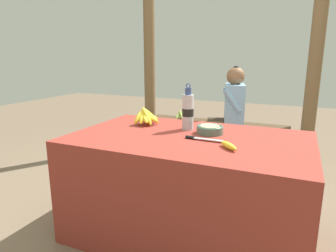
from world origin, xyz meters
name	(u,v)px	position (x,y,z in m)	size (l,w,h in m)	color
ground_plane	(187,232)	(0.00, 0.00, 0.00)	(12.00, 12.00, 0.00)	#75604C
market_counter	(188,186)	(0.00, 0.00, 0.34)	(1.50, 0.92, 0.69)	maroon
banana_bunch_ripe	(146,116)	(-0.41, 0.19, 0.75)	(0.17, 0.25, 0.14)	#4C381E
serving_bowl	(210,129)	(0.10, 0.12, 0.72)	(0.18, 0.18, 0.05)	#4C6B5B
water_bottle	(188,111)	(-0.07, 0.17, 0.82)	(0.08, 0.08, 0.32)	silver
loose_banana_front	(229,146)	(0.29, -0.16, 0.71)	(0.13, 0.14, 0.04)	yellow
knife	(199,138)	(0.08, -0.06, 0.70)	(0.24, 0.03, 0.02)	#BCBCC1
wooden_bench	(215,129)	(-0.23, 1.52, 0.37)	(1.60, 0.32, 0.45)	#4C3823
seated_vendor	(229,108)	(-0.07, 1.48, 0.63)	(0.45, 0.42, 1.08)	#473828
banana_bunch_green	(182,115)	(-0.63, 1.52, 0.50)	(0.15, 0.23, 0.11)	#4C381E
support_post_near	(149,51)	(-1.19, 1.78, 1.24)	(0.14, 0.14, 2.48)	brown
support_post_far	(316,51)	(0.74, 1.78, 1.24)	(0.14, 0.14, 2.48)	brown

